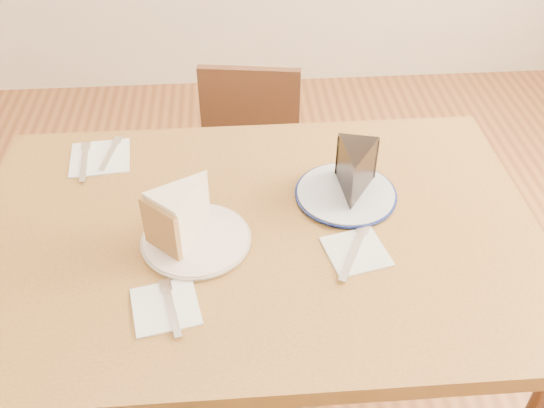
% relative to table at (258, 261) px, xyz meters
% --- Properties ---
extents(table, '(1.20, 0.80, 0.75)m').
position_rel_table_xyz_m(table, '(0.00, 0.00, 0.00)').
color(table, brown).
rests_on(table, ground).
extents(chair_far, '(0.42, 0.42, 0.75)m').
position_rel_table_xyz_m(chair_far, '(-0.00, 0.60, -0.23)').
color(chair_far, black).
rests_on(chair_far, ground).
extents(plate_cream, '(0.22, 0.22, 0.01)m').
position_rel_table_xyz_m(plate_cream, '(-0.13, -0.03, 0.10)').
color(plate_cream, white).
rests_on(plate_cream, table).
extents(plate_navy, '(0.22, 0.22, 0.01)m').
position_rel_table_xyz_m(plate_navy, '(0.20, 0.09, 0.10)').
color(plate_navy, silver).
rests_on(plate_navy, table).
extents(carrot_cake, '(0.16, 0.16, 0.11)m').
position_rel_table_xyz_m(carrot_cake, '(-0.14, -0.01, 0.16)').
color(carrot_cake, '#F8EACD').
rests_on(carrot_cake, plate_cream).
extents(chocolate_cake, '(0.12, 0.14, 0.10)m').
position_rel_table_xyz_m(chocolate_cake, '(0.22, 0.09, 0.16)').
color(chocolate_cake, black).
rests_on(chocolate_cake, plate_navy).
extents(napkin_cream, '(0.14, 0.14, 0.00)m').
position_rel_table_xyz_m(napkin_cream, '(-0.18, -0.20, 0.10)').
color(napkin_cream, white).
rests_on(napkin_cream, table).
extents(napkin_navy, '(0.14, 0.14, 0.00)m').
position_rel_table_xyz_m(napkin_navy, '(0.20, -0.09, 0.10)').
color(napkin_navy, white).
rests_on(napkin_navy, table).
extents(napkin_spare, '(0.15, 0.15, 0.00)m').
position_rel_table_xyz_m(napkin_spare, '(-0.37, 0.28, 0.10)').
color(napkin_spare, white).
rests_on(napkin_spare, table).
extents(fork_cream, '(0.05, 0.14, 0.00)m').
position_rel_table_xyz_m(fork_cream, '(-0.17, -0.21, 0.10)').
color(fork_cream, silver).
rests_on(fork_cream, napkin_cream).
extents(knife_navy, '(0.09, 0.16, 0.00)m').
position_rel_table_xyz_m(knife_navy, '(0.19, -0.09, 0.10)').
color(knife_navy, white).
rests_on(knife_navy, napkin_navy).
extents(fork_spare, '(0.04, 0.14, 0.00)m').
position_rel_table_xyz_m(fork_spare, '(-0.34, 0.29, 0.10)').
color(fork_spare, silver).
rests_on(fork_spare, napkin_spare).
extents(knife_spare, '(0.03, 0.16, 0.00)m').
position_rel_table_xyz_m(knife_spare, '(-0.40, 0.26, 0.10)').
color(knife_spare, silver).
rests_on(knife_spare, napkin_spare).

